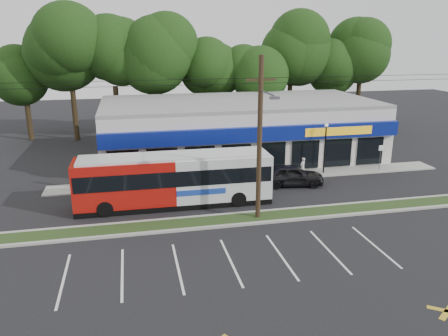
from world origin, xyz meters
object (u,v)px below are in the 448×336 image
Objects in this scene: car_dark at (292,175)px; pedestrian_b at (246,175)px; lamp_post at (325,142)px; sign_post at (381,153)px; metrobus at (174,178)px; pedestrian_a at (303,167)px; utility_pole at (257,135)px.

pedestrian_b reaches higher than car_dark.
lamp_post reaches higher than sign_post.
lamp_post is 4.67m from car_dark.
metrobus is 8.21× the size of pedestrian_a.
pedestrian_a is at bearing -179.16° from sign_post.
lamp_post is at bearing -50.25° from car_dark.
lamp_post is at bearing 43.95° from utility_pole.
lamp_post is 5.13m from sign_post.
sign_post is 0.46× the size of car_dark.
pedestrian_a is at bearing -146.25° from pedestrian_b.
lamp_post is 13.54m from metrobus.
pedestrian_a is (6.17, 7.55, -4.62)m from utility_pole.
lamp_post reaches higher than metrobus.
utility_pole is 15.71m from sign_post.
pedestrian_a is at bearing 50.74° from utility_pole.
car_dark is (-3.67, -2.23, -1.84)m from lamp_post.
pedestrian_b is at bearing -168.70° from lamp_post.
utility_pole is at bearing 149.99° from car_dark.
metrobus is at bearing 111.30° from car_dark.
sign_post is at bearing -68.49° from car_dark.
lamp_post is (8.17, 7.87, -2.74)m from utility_pole.
pedestrian_a is (1.67, 1.90, -0.03)m from car_dark.
car_dark is at bearing 51.47° from utility_pole.
car_dark reaches higher than pedestrian_a.
pedestrian_b is at bearing 80.12° from utility_pole.
utility_pole reaches higher than sign_post.
utility_pole reaches higher than pedestrian_a.
pedestrian_a is (-2.00, -0.33, -1.88)m from lamp_post.
sign_post is 1.34× the size of pedestrian_b.
pedestrian_b reaches higher than pedestrian_a.
pedestrian_b is at bearing -174.39° from sign_post.
utility_pole is at bearing -149.85° from sign_post.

